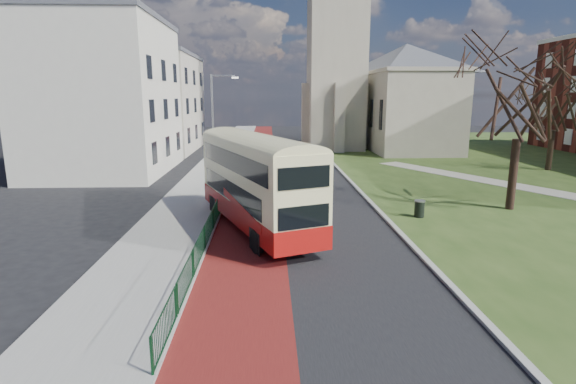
{
  "coord_description": "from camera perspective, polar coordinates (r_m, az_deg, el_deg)",
  "views": [
    {
      "loc": [
        -0.19,
        -17.52,
        6.54
      ],
      "look_at": [
        0.73,
        3.53,
        2.0
      ],
      "focal_mm": 28.0,
      "sensor_mm": 36.0,
      "label": 1
    }
  ],
  "objects": [
    {
      "name": "streetlamp",
      "position": [
        35.81,
        -9.27,
        8.89
      ],
      "size": [
        2.13,
        0.18,
        8.0
      ],
      "color": "gray",
      "rests_on": "pavement_west"
    },
    {
      "name": "road_carriageway",
      "position": [
        38.12,
        0.08,
        2.29
      ],
      "size": [
        9.0,
        120.0,
        0.01
      ],
      "primitive_type": "cube",
      "color": "black",
      "rests_on": "ground"
    },
    {
      "name": "street_block_near",
      "position": [
        41.86,
        -22.21,
        11.25
      ],
      "size": [
        10.3,
        14.3,
        13.0
      ],
      "color": "silver",
      "rests_on": "ground"
    },
    {
      "name": "kerb_west",
      "position": [
        38.17,
        -6.69,
        2.31
      ],
      "size": [
        0.25,
        120.0,
        0.13
      ],
      "primitive_type": "cube",
      "color": "#999993",
      "rests_on": "ground"
    },
    {
      "name": "ground",
      "position": [
        18.7,
        -1.78,
        -8.32
      ],
      "size": [
        160.0,
        160.0,
        0.0
      ],
      "primitive_type": "plane",
      "color": "black",
      "rests_on": "ground"
    },
    {
      "name": "pavement_west",
      "position": [
        38.37,
        -9.67,
        2.27
      ],
      "size": [
        4.0,
        120.0,
        0.12
      ],
      "primitive_type": "cube",
      "color": "gray",
      "rests_on": "ground"
    },
    {
      "name": "litter_bin",
      "position": [
        25.47,
        16.35,
        -2.04
      ],
      "size": [
        0.74,
        0.74,
        0.93
      ],
      "rotation": [
        0.0,
        0.0,
        0.34
      ],
      "color": "black",
      "rests_on": "grass_green"
    },
    {
      "name": "winter_tree_near",
      "position": [
        28.61,
        27.68,
        12.41
      ],
      "size": [
        8.49,
        8.49,
        10.53
      ],
      "rotation": [
        0.0,
        0.0,
        0.21
      ],
      "color": "black",
      "rests_on": "grass_green"
    },
    {
      "name": "kerb_east",
      "position": [
        40.53,
        6.47,
        2.89
      ],
      "size": [
        0.25,
        80.0,
        0.13
      ],
      "primitive_type": "cube",
      "color": "#999993",
      "rests_on": "ground"
    },
    {
      "name": "gothic_church",
      "position": [
        57.34,
        10.95,
        18.56
      ],
      "size": [
        16.38,
        18.0,
        40.0
      ],
      "color": "#9E9480",
      "rests_on": "ground"
    },
    {
      "name": "street_block_far",
      "position": [
        57.21,
        -16.77,
        10.88
      ],
      "size": [
        10.3,
        16.3,
        11.5
      ],
      "color": "#BAAF9D",
      "rests_on": "ground"
    },
    {
      "name": "bus_lane",
      "position": [
        38.09,
        -3.98,
        2.26
      ],
      "size": [
        3.4,
        120.0,
        0.01
      ],
      "primitive_type": "cube",
      "color": "#591414",
      "rests_on": "ground"
    },
    {
      "name": "grass_green",
      "position": [
        47.85,
        30.76,
        2.62
      ],
      "size": [
        40.0,
        80.0,
        0.04
      ],
      "primitive_type": "cube",
      "color": "#2D4619",
      "rests_on": "ground"
    },
    {
      "name": "winter_tree_far",
      "position": [
        45.81,
        30.95,
        10.21
      ],
      "size": [
        6.76,
        6.76,
        9.09
      ],
      "rotation": [
        0.0,
        0.0,
        -0.1
      ],
      "color": "black",
      "rests_on": "grass_green"
    },
    {
      "name": "bus",
      "position": [
        21.93,
        -4.15,
        1.77
      ],
      "size": [
        6.31,
        11.05,
        4.55
      ],
      "rotation": [
        0.0,
        0.0,
        0.37
      ],
      "color": "#A7120F",
      "rests_on": "ground"
    },
    {
      "name": "pedestrian_railing",
      "position": [
        22.5,
        -9.47,
        -3.44
      ],
      "size": [
        0.07,
        24.0,
        1.12
      ],
      "color": "#0D391B",
      "rests_on": "ground"
    }
  ]
}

